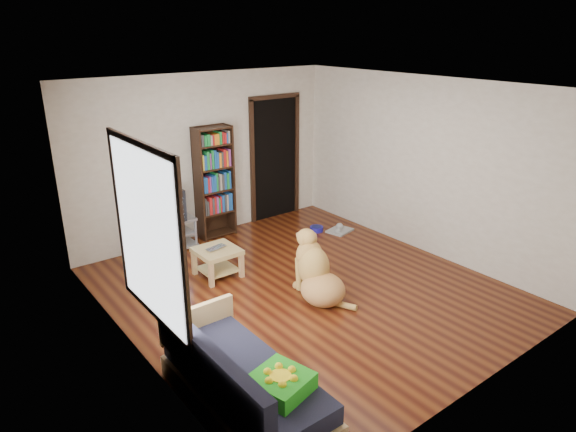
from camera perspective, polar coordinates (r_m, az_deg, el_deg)
ground at (r=6.79m, az=1.83°, el=-8.14°), size 5.00×5.00×0.00m
ceiling at (r=6.00m, az=2.12°, el=14.23°), size 5.00×5.00×0.00m
wall_back at (r=8.28m, az=-9.17°, el=6.55°), size 4.50×0.00×4.50m
wall_front at (r=4.76m, az=21.55°, el=-5.19°), size 4.50×0.00×4.50m
wall_left at (r=5.22m, az=-17.46°, el=-2.42°), size 0.00×5.00×5.00m
wall_right at (r=7.85m, az=14.80°, el=5.37°), size 0.00×5.00×5.00m
green_cushion at (r=4.41m, az=-0.83°, el=-18.08°), size 0.54×0.54×0.15m
laptop at (r=7.01m, az=-7.79°, el=-3.64°), size 0.32×0.24×0.02m
dog_bowl at (r=8.63m, az=3.19°, el=-1.44°), size 0.22×0.22×0.08m
grey_rag at (r=8.66m, az=5.77°, el=-1.62°), size 0.46×0.41×0.03m
window at (r=4.72m, az=-15.35°, el=-2.03°), size 0.03×1.46×1.70m
doorway at (r=9.01m, az=-1.48°, el=6.73°), size 1.03×0.05×2.19m
tv_stand at (r=8.01m, az=-13.53°, el=-2.02°), size 0.90×0.45×0.50m
crt_tv at (r=7.86m, az=-13.87°, el=1.23°), size 0.55×0.52×0.58m
bookshelf at (r=8.25m, az=-8.23°, el=4.39°), size 0.60×0.30×1.80m
sofa at (r=4.79m, az=-5.36°, el=-18.19°), size 0.80×1.80×0.80m
coffee_table at (r=7.09m, az=-7.86°, el=-4.53°), size 0.55×0.55×0.40m
dog at (r=6.49m, az=3.18°, el=-6.42°), size 0.62×1.08×0.87m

